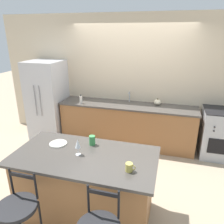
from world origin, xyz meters
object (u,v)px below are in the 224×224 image
wine_glass (78,144)px  coffee_mug (129,167)px  refrigerator (48,100)px  tumbler_cup (92,140)px  dinner_plate (58,143)px  pumpkin_decoration (157,102)px  soap_bottle (81,100)px  bar_stool_near (18,215)px  oven_range (221,134)px

wine_glass → coffee_mug: size_ratio=1.83×
refrigerator → tumbler_cup: bearing=-45.2°
tumbler_cup → wine_glass: bearing=-105.5°
dinner_plate → pumpkin_decoration: bearing=60.8°
dinner_plate → coffee_mug: size_ratio=2.11×
soap_bottle → pumpkin_decoration: bearing=12.2°
dinner_plate → soap_bottle: bearing=103.2°
pumpkin_decoration → soap_bottle: (-1.57, -0.34, 0.02)m
bar_stool_near → coffee_mug: coffee_mug is taller
oven_range → pumpkin_decoration: (-1.27, 0.17, 0.48)m
soap_bottle → oven_range: bearing=3.5°
wine_glass → dinner_plate: bearing=154.7°
oven_range → pumpkin_decoration: size_ratio=6.63×
refrigerator → soap_bottle: 0.89m
bar_stool_near → coffee_mug: size_ratio=8.75×
refrigerator → bar_stool_near: 3.07m
oven_range → tumbler_cup: (-1.98, -1.80, 0.49)m
refrigerator → tumbler_cup: (1.73, -1.75, 0.09)m
coffee_mug → soap_bottle: (-1.46, 2.08, 0.03)m
wine_glass → tumbler_cup: wine_glass is taller
dinner_plate → wine_glass: wine_glass is taller
coffee_mug → pumpkin_decoration: size_ratio=0.79×
pumpkin_decoration → dinner_plate: bearing=-119.2°
bar_stool_near → tumbler_cup: tumbler_cup is taller
pumpkin_decoration → wine_glass: bearing=-109.3°
oven_range → dinner_plate: oven_range is taller
tumbler_cup → oven_range: bearing=42.3°
bar_stool_near → soap_bottle: (-0.41, 2.65, 0.43)m
refrigerator → pumpkin_decoration: bearing=5.2°
dinner_plate → tumbler_cup: bearing=13.4°
dinner_plate → wine_glass: size_ratio=1.15×
bar_stool_near → pumpkin_decoration: (1.15, 2.99, 0.41)m
oven_range → soap_bottle: 2.88m
refrigerator → oven_range: 3.73m
coffee_mug → soap_bottle: 2.54m
coffee_mug → soap_bottle: bearing=125.1°
soap_bottle → coffee_mug: bearing=-54.9°
oven_range → wine_glass: 2.98m
bar_stool_near → dinner_plate: bar_stool_near is taller
wine_glass → pumpkin_decoration: wine_glass is taller
refrigerator → soap_bottle: bearing=-7.7°
tumbler_cup → soap_bottle: bearing=117.9°
dinner_plate → pumpkin_decoration: 2.38m
tumbler_cup → pumpkin_decoration: bearing=70.2°
oven_range → tumbler_cup: tumbler_cup is taller
tumbler_cup → pumpkin_decoration: (0.71, 1.97, -0.01)m
dinner_plate → soap_bottle: (-0.41, 1.73, 0.07)m
pumpkin_decoration → tumbler_cup: bearing=-109.8°
refrigerator → wine_glass: size_ratio=8.40×
bar_stool_near → tumbler_cup: size_ratio=7.69×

